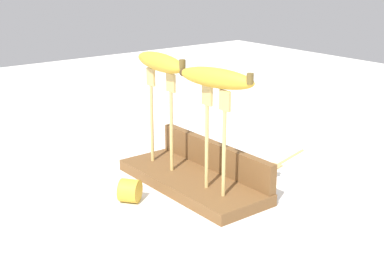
% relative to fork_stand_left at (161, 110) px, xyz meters
% --- Properties ---
extents(ground_plane, '(3.00, 3.00, 0.00)m').
position_rel_fork_stand_left_xyz_m(ground_plane, '(0.09, 0.01, -0.14)').
color(ground_plane, silver).
extents(wooden_board, '(0.34, 0.14, 0.02)m').
position_rel_fork_stand_left_xyz_m(wooden_board, '(0.09, 0.01, -0.13)').
color(wooden_board, brown).
rests_on(wooden_board, ground).
extents(board_backstop, '(0.33, 0.02, 0.06)m').
position_rel_fork_stand_left_xyz_m(board_backstop, '(0.09, 0.07, -0.09)').
color(board_backstop, brown).
rests_on(board_backstop, wooden_board).
extents(fork_stand_left, '(0.10, 0.01, 0.20)m').
position_rel_fork_stand_left_xyz_m(fork_stand_left, '(0.00, 0.00, 0.00)').
color(fork_stand_left, tan).
rests_on(fork_stand_left, wooden_board).
extents(fork_stand_right, '(0.07, 0.01, 0.20)m').
position_rel_fork_stand_left_xyz_m(fork_stand_right, '(0.17, -0.00, -0.00)').
color(fork_stand_right, tan).
rests_on(fork_stand_right, wooden_board).
extents(banana_raised_left, '(0.18, 0.06, 0.04)m').
position_rel_fork_stand_left_xyz_m(banana_raised_left, '(-0.00, 0.00, 0.10)').
color(banana_raised_left, gold).
rests_on(banana_raised_left, fork_stand_left).
extents(banana_raised_right, '(0.16, 0.07, 0.04)m').
position_rel_fork_stand_left_xyz_m(banana_raised_right, '(0.17, -0.00, 0.10)').
color(banana_raised_right, gold).
rests_on(banana_raised_right, fork_stand_right).
extents(fork_fallen_near, '(0.06, 0.16, 0.01)m').
position_rel_fork_stand_left_xyz_m(fork_fallen_near, '(0.10, 0.25, -0.14)').
color(fork_fallen_near, tan).
rests_on(fork_fallen_near, ground).
extents(banana_chunk_near, '(0.05, 0.06, 0.04)m').
position_rel_fork_stand_left_xyz_m(banana_chunk_near, '(0.07, -0.12, -0.12)').
color(banana_chunk_near, gold).
rests_on(banana_chunk_near, ground).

